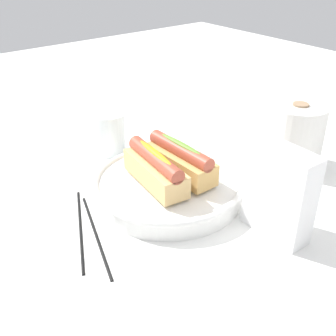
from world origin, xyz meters
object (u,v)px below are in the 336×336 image
water_glass (110,134)px  paper_towel_roll (296,136)px  serving_bowl (168,186)px  napkin_box (280,193)px  hotdog_front (155,169)px  hotdog_back (180,160)px  chopstick_near (96,234)px  chopstick_far (80,228)px

water_glass → paper_towel_roll: paper_towel_roll is taller
serving_bowl → napkin_box: size_ratio=1.83×
hotdog_front → hotdog_back: 0.06m
napkin_box → chopstick_near: (-0.17, -0.23, -0.07)m
chopstick_far → hotdog_front: bearing=112.3°
serving_bowl → hotdog_back: size_ratio=1.82×
napkin_box → chopstick_far: 0.32m
hotdog_back → chopstick_near: (0.02, -0.19, -0.06)m
serving_bowl → chopstick_far: 0.18m
hotdog_front → napkin_box: bearing=26.5°
serving_bowl → paper_towel_roll: size_ratio=2.04×
serving_bowl → hotdog_front: 0.05m
water_glass → napkin_box: size_ratio=0.60×
chopstick_far → paper_towel_roll: bearing=106.2°
paper_towel_roll → chopstick_near: size_ratio=0.61×
serving_bowl → hotdog_back: hotdog_back is taller
hotdog_front → napkin_box: 0.21m
hotdog_front → chopstick_near: 0.15m
water_glass → hotdog_front: bearing=-10.1°
napkin_box → serving_bowl: bearing=-158.7°
paper_towel_roll → water_glass: bearing=-136.7°
paper_towel_roll → napkin_box: napkin_box is taller
hotdog_front → paper_towel_roll: (0.07, 0.30, -0.00)m
hotdog_front → chopstick_near: bearing=-81.2°
napkin_box → chopstick_far: napkin_box is taller
chopstick_near → napkin_box: bearing=71.7°
paper_towel_roll → chopstick_near: paper_towel_roll is taller
hotdog_back → chopstick_near: 0.20m
paper_towel_roll → napkin_box: (0.12, -0.21, 0.01)m
water_glass → chopstick_near: water_glass is taller
hotdog_back → paper_towel_roll: paper_towel_roll is taller
serving_bowl → hotdog_front: size_ratio=1.76×
serving_bowl → chopstick_far: size_ratio=1.25×
water_glass → paper_towel_roll: 0.39m
chopstick_near → paper_towel_roll: bearing=102.2°
paper_towel_roll → chopstick_far: bearing=-99.6°
serving_bowl → napkin_box: 0.21m
paper_towel_roll → chopstick_far: (-0.08, -0.45, -0.06)m
hotdog_front → water_glass: 0.22m
napkin_box → hotdog_back: bearing=-166.3°
water_glass → hotdog_back: bearing=4.4°
water_glass → napkin_box: bearing=8.0°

